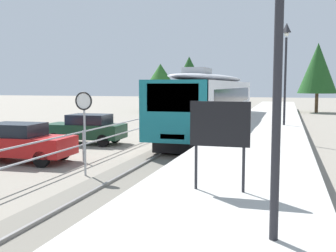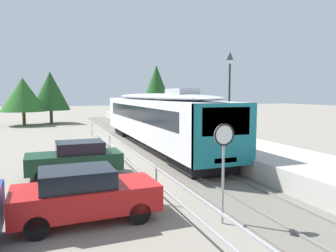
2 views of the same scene
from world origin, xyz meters
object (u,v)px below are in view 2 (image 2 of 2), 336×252
parked_hatchback_red (84,194)px  parked_hatchback_dark_green (76,158)px  platform_lamp_mid_platform (230,78)px  speed_limit_sign (224,148)px  commuter_train (155,116)px

parked_hatchback_red → parked_hatchback_dark_green: same height
platform_lamp_mid_platform → speed_limit_sign: 12.45m
parked_hatchback_dark_green → platform_lamp_mid_platform: bearing=20.4°
platform_lamp_mid_platform → speed_limit_sign: (-6.31, -10.44, -2.50)m
parked_hatchback_red → parked_hatchback_dark_green: 5.28m
speed_limit_sign → parked_hatchback_red: speed_limit_sign is taller
platform_lamp_mid_platform → parked_hatchback_dark_green: size_ratio=1.32×
platform_lamp_mid_platform → parked_hatchback_dark_green: platform_lamp_mid_platform is taller
commuter_train → parked_hatchback_dark_green: (-5.54, -5.91, -1.35)m
speed_limit_sign → commuter_train: bearing=80.7°
parked_hatchback_dark_green → parked_hatchback_red: bearing=-91.2°
platform_lamp_mid_platform → speed_limit_sign: bearing=-121.1°
platform_lamp_mid_platform → parked_hatchback_dark_green: (-9.78, -3.64, -3.83)m
speed_limit_sign → parked_hatchback_dark_green: size_ratio=0.69×
platform_lamp_mid_platform → parked_hatchback_red: (-9.90, -8.93, -3.83)m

